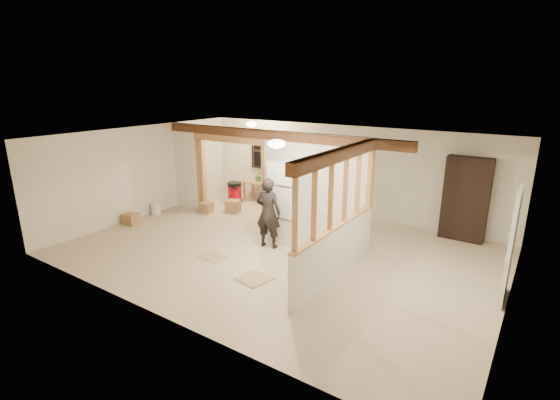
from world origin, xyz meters
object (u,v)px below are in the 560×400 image
Objects in this scene: work_table at (260,191)px; bookshelf at (466,199)px; refrigerator at (290,201)px; shop_vac at (235,192)px; woman at (268,213)px.

bookshelf reaches higher than work_table.
refrigerator is at bearing -146.67° from bookshelf.
shop_vac is at bearing -152.79° from work_table.
refrigerator reaches higher than work_table.
woman is 3.86m from shop_vac.
woman is at bearing -59.69° from work_table.
woman is at bearing -38.35° from shop_vac.
woman is (-0.13, -0.70, -0.14)m from refrigerator.
woman is 3.73m from work_table.
woman is 4.63m from bookshelf.
bookshelf is (3.43, 2.25, 0.05)m from refrigerator.
bookshelf is (5.90, 0.10, 0.67)m from work_table.
shop_vac is at bearing -174.94° from bookshelf.
refrigerator is 1.17× the size of woman.
work_table is at bearing -61.78° from woman.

